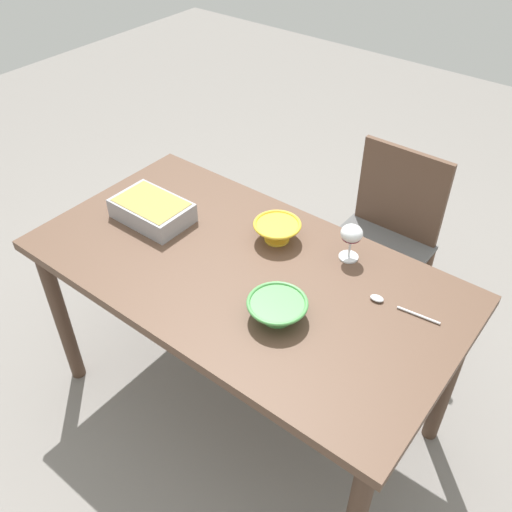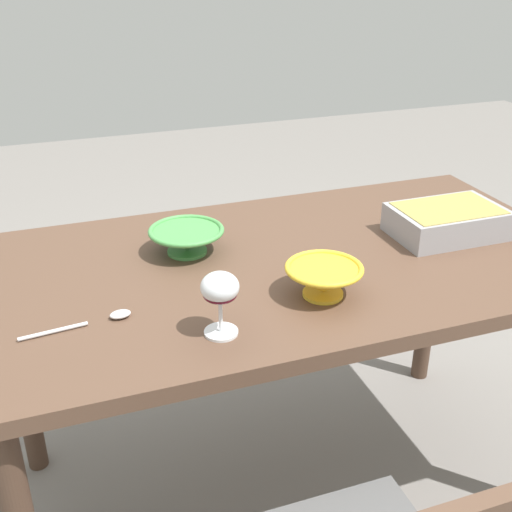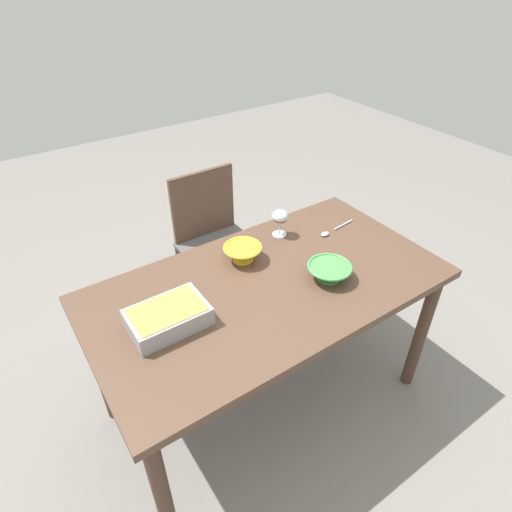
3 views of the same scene
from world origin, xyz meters
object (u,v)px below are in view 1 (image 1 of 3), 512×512
object	(u,v)px
wine_glass	(351,236)
small_bowl	(277,308)
chair	(382,240)
casserole_dish	(152,209)
dining_table	(243,287)
serving_spoon	(390,304)
mixing_bowl	(277,230)

from	to	relation	value
wine_glass	small_bowl	xyz separation A→B (m)	(0.03, 0.38, -0.06)
chair	casserole_dish	world-z (taller)	chair
chair	small_bowl	size ratio (longest dim) A/B	4.68
small_bowl	dining_table	bearing A→B (deg)	-26.75
chair	serving_spoon	world-z (taller)	chair
dining_table	casserole_dish	distance (m)	0.46
chair	wine_glass	bearing A→B (deg)	100.44
chair	serving_spoon	size ratio (longest dim) A/B	3.88
mixing_bowl	chair	bearing A→B (deg)	-106.45
mixing_bowl	serving_spoon	bearing A→B (deg)	173.97
wine_glass	casserole_dish	bearing A→B (deg)	20.21
small_bowl	serving_spoon	size ratio (longest dim) A/B	0.83
casserole_dish	serving_spoon	world-z (taller)	casserole_dish
chair	small_bowl	world-z (taller)	chair
small_bowl	casserole_dish	bearing A→B (deg)	-10.51
small_bowl	chair	bearing A→B (deg)	-85.80
small_bowl	serving_spoon	xyz separation A→B (m)	(-0.25, -0.26, -0.03)
casserole_dish	mixing_bowl	size ratio (longest dim) A/B	1.66
dining_table	serving_spoon	distance (m)	0.51
chair	dining_table	bearing A→B (deg)	77.80
dining_table	wine_glass	size ratio (longest dim) A/B	10.98
wine_glass	serving_spoon	bearing A→B (deg)	151.23
casserole_dish	serving_spoon	bearing A→B (deg)	-171.67
mixing_bowl	casserole_dish	bearing A→B (deg)	22.87
chair	wine_glass	distance (m)	0.62
mixing_bowl	small_bowl	size ratio (longest dim) A/B	0.91
wine_glass	mixing_bowl	world-z (taller)	wine_glass
wine_glass	mixing_bowl	xyz separation A→B (m)	(0.26, 0.07, -0.05)
dining_table	serving_spoon	world-z (taller)	serving_spoon
small_bowl	serving_spoon	world-z (taller)	small_bowl
chair	casserole_dish	bearing A→B (deg)	51.07
dining_table	mixing_bowl	distance (m)	0.24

